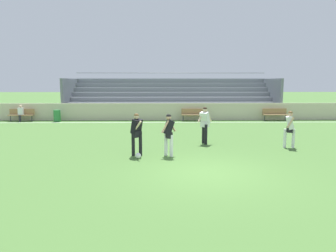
% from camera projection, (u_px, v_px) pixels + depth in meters
% --- Properties ---
extents(ground_plane, '(160.00, 160.00, 0.00)m').
position_uv_depth(ground_plane, '(207.00, 173.00, 9.76)').
color(ground_plane, '#477033').
extents(field_line_sideline, '(44.00, 0.12, 0.01)m').
position_uv_depth(field_line_sideline, '(182.00, 122.00, 21.92)').
color(field_line_sideline, white).
rests_on(field_line_sideline, ground).
extents(sideline_wall, '(48.00, 0.16, 1.28)m').
position_uv_depth(sideline_wall, '(181.00, 112.00, 23.15)').
color(sideline_wall, beige).
rests_on(sideline_wall, ground).
extents(bleacher_stand, '(17.33, 4.81, 3.72)m').
position_uv_depth(bleacher_stand, '(172.00, 96.00, 26.16)').
color(bleacher_stand, '#9EA3AD').
rests_on(bleacher_stand, ground).
extents(bench_far_left, '(1.80, 0.40, 0.90)m').
position_uv_depth(bench_far_left, '(21.00, 114.00, 22.50)').
color(bench_far_left, '#99754C').
rests_on(bench_far_left, ground).
extents(bench_centre_sideline, '(1.80, 0.40, 0.90)m').
position_uv_depth(bench_centre_sideline, '(275.00, 113.00, 22.84)').
color(bench_centre_sideline, '#99754C').
rests_on(bench_centre_sideline, ground).
extents(bench_near_bin, '(1.80, 0.40, 0.90)m').
position_uv_depth(bench_near_bin, '(194.00, 113.00, 22.73)').
color(bench_near_bin, '#99754C').
rests_on(bench_near_bin, ground).
extents(trash_bin, '(0.49, 0.49, 0.85)m').
position_uv_depth(trash_bin, '(57.00, 116.00, 22.33)').
color(trash_bin, '#2D7F3D').
rests_on(trash_bin, ground).
extents(spectator_seated, '(0.36, 0.42, 1.21)m').
position_uv_depth(spectator_seated, '(21.00, 112.00, 22.37)').
color(spectator_seated, '#2D2D38').
rests_on(spectator_seated, ground).
extents(player_dark_pressing_high, '(0.50, 0.70, 1.66)m').
position_uv_depth(player_dark_pressing_high, '(137.00, 131.00, 11.87)').
color(player_dark_pressing_high, black).
rests_on(player_dark_pressing_high, ground).
extents(player_dark_on_ball, '(0.59, 0.47, 1.64)m').
position_uv_depth(player_dark_on_ball, '(169.00, 131.00, 11.83)').
color(player_dark_on_ball, white).
rests_on(player_dark_on_ball, ground).
extents(player_white_overlapping, '(0.72, 0.54, 1.71)m').
position_uv_depth(player_white_overlapping, '(205.00, 122.00, 14.20)').
color(player_white_overlapping, black).
rests_on(player_white_overlapping, ground).
extents(player_white_trailing_run, '(0.48, 0.56, 1.61)m').
position_uv_depth(player_white_trailing_run, '(290.00, 126.00, 13.34)').
color(player_white_trailing_run, white).
rests_on(player_white_trailing_run, ground).
extents(soccer_ball, '(0.22, 0.22, 0.22)m').
position_uv_depth(soccer_ball, '(138.00, 156.00, 11.53)').
color(soccer_ball, white).
rests_on(soccer_ball, ground).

